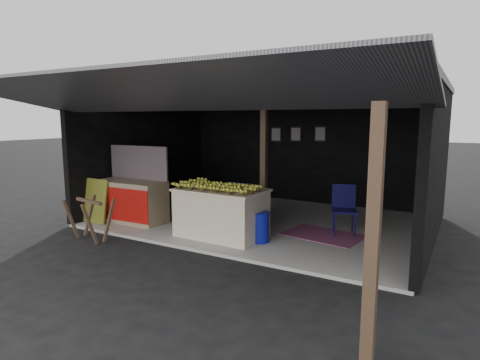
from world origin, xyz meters
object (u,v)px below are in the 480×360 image
Objects in this scene: sawhorse at (90,215)px; plastic_chair at (344,205)px; white_crate at (238,206)px; neighbor_stall at (131,199)px; water_barrel at (260,228)px; banana_table at (221,213)px.

plastic_chair reaches higher than sawhorse.
white_crate is 1.08× the size of sawhorse.
white_crate is 2.45m from neighbor_stall.
plastic_chair is (4.42, 1.42, 0.08)m from neighbor_stall.
neighbor_stall is 4.64m from plastic_chair.
neighbor_stall reaches higher than water_barrel.
sawhorse is 3.29m from water_barrel.
banana_table is at bearing -1.43° from neighbor_stall.
banana_table is 1.03× the size of neighbor_stall.
banana_table is at bearing -166.62° from plastic_chair.
banana_table is 2.46m from plastic_chair.
neighbor_stall is at bearing 109.40° from sawhorse.
water_barrel is (0.81, 0.06, -0.21)m from banana_table.
sawhorse is (-2.15, -1.35, -0.02)m from banana_table.
plastic_chair is at bearing 15.99° from neighbor_stall.
water_barrel is at bearing 34.46° from sawhorse.
banana_table is 1.76× the size of plastic_chair.
sawhorse is 1.53× the size of water_barrel.
sawhorse is 5.00m from plastic_chair.
neighbor_stall is at bearing -178.24° from banana_table.
plastic_chair reaches higher than water_barrel.
neighbor_stall reaches higher than sawhorse.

